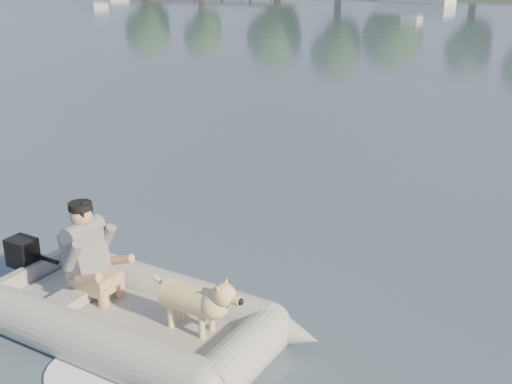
% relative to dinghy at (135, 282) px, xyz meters
% --- Properties ---
extents(water, '(160.00, 160.00, 0.00)m').
position_rel_dinghy_xyz_m(water, '(0.14, 0.44, -0.64)').
color(water, slate).
rests_on(water, ground).
extents(dinghy, '(5.30, 3.91, 1.48)m').
position_rel_dinghy_xyz_m(dinghy, '(0.00, 0.00, 0.00)').
color(dinghy, '#A1A29C').
rests_on(dinghy, water).
extents(man, '(0.86, 0.76, 1.16)m').
position_rel_dinghy_xyz_m(man, '(-0.74, 0.15, 0.20)').
color(man, slate).
rests_on(man, dinghy).
extents(dog, '(1.04, 0.48, 0.67)m').
position_rel_dinghy_xyz_m(dog, '(0.70, -0.03, -0.08)').
color(dog, '#D1BD78').
rests_on(dog, dinghy).
extents(outboard_motor, '(0.48, 0.37, 0.85)m').
position_rel_dinghy_xyz_m(outboard_motor, '(-1.78, 0.23, -0.31)').
color(outboard_motor, black).
rests_on(outboard_motor, dinghy).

